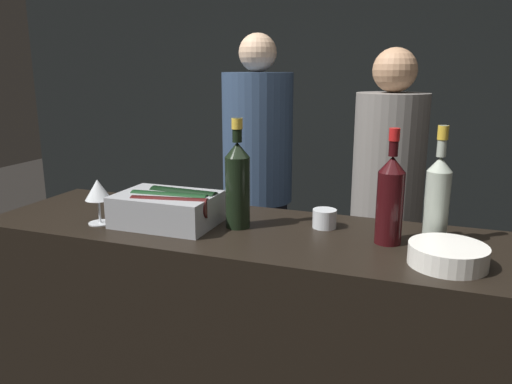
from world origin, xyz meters
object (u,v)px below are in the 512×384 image
Objects in this scene: red_wine_bottle_tall at (390,197)px; champagne_bottle at (238,182)px; person_blond_tee at (258,172)px; bowl_white at (448,254)px; person_in_hoodie at (387,198)px; candle_votive at (324,218)px; ice_bin_with_bottles at (169,207)px; rose_wine_bottle at (437,197)px; wine_glass at (98,191)px.

champagne_bottle is at bearing -178.64° from red_wine_bottle_tall.
person_blond_tee is (-0.37, 1.20, -0.23)m from champagne_bottle.
person_in_hoodie is (-0.27, 1.15, -0.15)m from bowl_white.
red_wine_bottle_tall is (0.21, -0.08, 0.11)m from candle_votive.
champagne_bottle is (-0.65, 0.11, 0.12)m from bowl_white.
champagne_bottle is at bearing 170.06° from bowl_white.
person_blond_tee reaches higher than bowl_white.
champagne_bottle is at bearing 13.39° from ice_bin_with_bottles.
person_blond_tee is at bearing 125.52° from red_wine_bottle_tall.
person_in_hoodie reaches higher than red_wine_bottle_tall.
ice_bin_with_bottles is 0.97× the size of red_wine_bottle_tall.
red_wine_bottle_tall is 1.06m from person_in_hoodie.
person_blond_tee is at bearing 119.91° from candle_votive.
champagne_bottle is 1.14m from person_in_hoodie.
candle_votive is at bearing 18.92° from champagne_bottle.
candle_votive is 0.36m from rose_wine_bottle.
bowl_white is at bearing 0.67° from wine_glass.
champagne_bottle reaches higher than ice_bin_with_bottles.
person_blond_tee is at bearing -175.72° from person_in_hoodie.
wine_glass is 1.34m from person_blond_tee.
rose_wine_bottle is at bearing 7.25° from ice_bin_with_bottles.
person_in_hoodie reaches higher than candle_votive.
red_wine_bottle_tall reaches higher than bowl_white.
rose_wine_bottle is 0.61m from champagne_bottle.
person_blond_tee is (-0.75, 0.17, 0.05)m from person_in_hoodie.
champagne_bottle is (0.23, 0.05, 0.09)m from ice_bin_with_bottles.
rose_wine_bottle is at bearing 102.86° from bowl_white.
champagne_bottle is at bearing -93.43° from person_in_hoodie.
candle_votive is at bearing 159.00° from red_wine_bottle_tall.
candle_votive is 0.05× the size of person_blond_tee.
rose_wine_bottle is at bearing 9.58° from wine_glass.
person_in_hoodie reaches higher than rose_wine_bottle.
candle_votive is (0.72, 0.22, -0.08)m from wine_glass.
wine_glass is 1.94× the size of candle_votive.
rose_wine_bottle is at bearing 78.86° from person_blond_tee.
person_blond_tee is (0.08, 1.33, -0.19)m from wine_glass.
wine_glass is 1.08m from rose_wine_bottle.
champagne_bottle is 0.22× the size of person_in_hoodie.
rose_wine_bottle is 0.14m from red_wine_bottle_tall.
champagne_bottle is 0.48m from red_wine_bottle_tall.
red_wine_bottle_tall is (-0.17, 0.13, 0.11)m from bowl_white.
wine_glass is at bearing 34.77° from person_blond_tee.
bowl_white is at bearing -77.14° from rose_wine_bottle.
red_wine_bottle_tall is at bearing -67.61° from person_in_hoodie.
person_blond_tee is (-0.98, 1.15, -0.22)m from rose_wine_bottle.
person_in_hoodie is (0.11, 0.94, -0.15)m from candle_votive.
wine_glass is 0.43× the size of rose_wine_bottle.
champagne_bottle is 1.04× the size of red_wine_bottle_tall.
ice_bin_with_bottles is 0.52m from candle_votive.
person_in_hoodie is (0.61, 1.09, -0.18)m from ice_bin_with_bottles.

